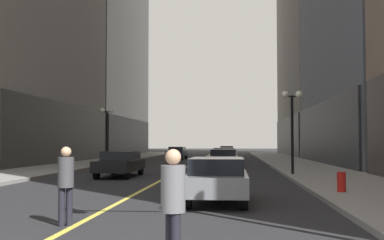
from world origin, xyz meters
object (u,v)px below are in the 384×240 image
(car_black, at_px, (120,163))
(car_white, at_px, (225,155))
(car_yellow, at_px, (227,151))
(pedestrian_in_grey_suit, at_px, (173,200))
(pedestrian_with_orange_bag, at_px, (66,180))
(car_grey, at_px, (217,178))
(traffic_light_near_right, at_px, (354,23))
(car_silver, at_px, (223,158))
(fire_hydrant_right, at_px, (342,184))
(street_lamp_right_mid, at_px, (292,114))
(street_lamp_left_far, at_px, (107,123))
(car_navy, at_px, (177,152))

(car_black, bearing_deg, car_white, 72.24)
(car_yellow, bearing_deg, pedestrian_in_grey_suit, -90.07)
(car_yellow, height_order, pedestrian_with_orange_bag, pedestrian_with_orange_bag)
(car_white, height_order, car_yellow, same)
(car_grey, xyz_separation_m, car_white, (-0.24, 26.23, 0.01))
(traffic_light_near_right, bearing_deg, car_white, 94.78)
(car_silver, xyz_separation_m, car_white, (-0.02, 7.75, 0.00))
(car_white, bearing_deg, fire_hydrant_right, -80.04)
(car_grey, height_order, traffic_light_near_right, traffic_light_near_right)
(car_grey, height_order, street_lamp_right_mid, street_lamp_right_mid)
(street_lamp_left_far, bearing_deg, fire_hydrant_right, -56.54)
(car_black, xyz_separation_m, street_lamp_left_far, (-3.94, 11.89, 2.54))
(car_grey, distance_m, car_black, 11.58)
(car_navy, relative_size, street_lamp_right_mid, 1.01)
(car_grey, height_order, car_black, same)
(pedestrian_in_grey_suit, height_order, fire_hydrant_right, pedestrian_in_grey_suit)
(car_navy, relative_size, pedestrian_in_grey_suit, 2.68)
(car_white, distance_m, fire_hydrant_right, 24.57)
(pedestrian_in_grey_suit, relative_size, fire_hydrant_right, 2.10)
(car_navy, height_order, fire_hydrant_right, car_navy)
(pedestrian_with_orange_bag, bearing_deg, street_lamp_left_far, 103.27)
(car_white, bearing_deg, car_yellow, 90.15)
(car_grey, bearing_deg, street_lamp_right_mid, 72.04)
(car_silver, distance_m, fire_hydrant_right, 16.98)
(car_grey, height_order, car_silver, same)
(car_black, height_order, fire_hydrant_right, car_black)
(car_grey, bearing_deg, car_white, 90.52)
(car_black, xyz_separation_m, car_yellow, (5.06, 35.57, -0.00))
(car_black, relative_size, car_silver, 1.16)
(car_navy, bearing_deg, pedestrian_in_grey_suit, -83.37)
(pedestrian_in_grey_suit, height_order, street_lamp_right_mid, street_lamp_right_mid)
(traffic_light_near_right, bearing_deg, street_lamp_left_far, 112.61)
(car_black, xyz_separation_m, street_lamp_right_mid, (8.86, 0.57, 2.54))
(car_silver, xyz_separation_m, fire_hydrant_right, (4.23, -16.45, -0.32))
(car_white, bearing_deg, pedestrian_in_grey_suit, -90.20)
(car_silver, height_order, car_navy, same)
(car_black, height_order, traffic_light_near_right, traffic_light_near_right)
(car_black, xyz_separation_m, car_silver, (5.13, 8.21, -0.00))
(pedestrian_with_orange_bag, distance_m, fire_hydrant_right, 9.42)
(car_silver, xyz_separation_m, street_lamp_left_far, (-9.07, 3.68, 2.54))
(car_black, relative_size, pedestrian_with_orange_bag, 2.80)
(street_lamp_right_mid, bearing_deg, pedestrian_with_orange_bag, -113.80)
(traffic_light_near_right, bearing_deg, car_yellow, 93.04)
(car_silver, distance_m, street_lamp_left_far, 10.11)
(pedestrian_with_orange_bag, bearing_deg, street_lamp_right_mid, 66.20)
(car_black, height_order, car_yellow, same)
(car_white, height_order, car_navy, same)
(car_navy, relative_size, street_lamp_left_far, 1.01)
(pedestrian_with_orange_bag, xyz_separation_m, fire_hydrant_right, (7.10, 6.16, -0.58))
(car_navy, height_order, pedestrian_in_grey_suit, pedestrian_in_grey_suit)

